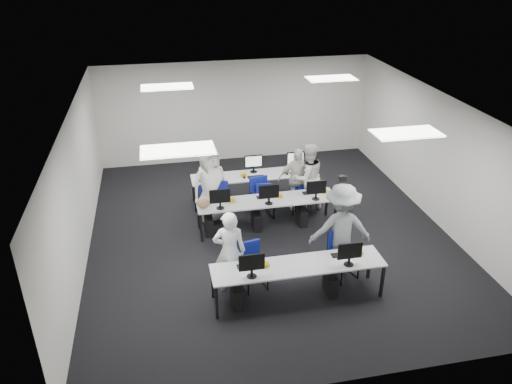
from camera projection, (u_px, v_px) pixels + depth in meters
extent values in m
plane|color=black|center=(269.00, 232.00, 11.52)|extent=(9.00, 9.00, 0.00)
plane|color=white|center=(270.00, 106.00, 10.17)|extent=(9.00, 9.00, 0.00)
cube|color=silver|center=(236.00, 111.00, 14.78)|extent=(8.00, 0.02, 3.00)
cube|color=silver|center=(342.00, 305.00, 6.90)|extent=(8.00, 0.02, 3.00)
cube|color=silver|center=(78.00, 189.00, 10.13)|extent=(0.02, 9.00, 3.00)
cube|color=silver|center=(437.00, 159.00, 11.55)|extent=(0.02, 9.00, 3.00)
cube|color=white|center=(178.00, 150.00, 8.07)|extent=(1.20, 0.60, 0.02)
cube|color=white|center=(406.00, 133.00, 8.78)|extent=(1.20, 0.60, 0.02)
cube|color=white|center=(167.00, 87.00, 11.57)|extent=(1.20, 0.60, 0.02)
cube|color=white|center=(331.00, 78.00, 12.28)|extent=(1.20, 0.60, 0.02)
cube|color=#ABADAF|center=(298.00, 265.00, 9.09)|extent=(3.20, 0.70, 0.03)
cube|color=black|center=(217.00, 303.00, 8.72)|extent=(0.05, 0.05, 0.70)
cube|color=black|center=(213.00, 282.00, 9.24)|extent=(0.05, 0.05, 0.70)
cube|color=black|center=(382.00, 281.00, 9.27)|extent=(0.05, 0.05, 0.70)
cube|color=black|center=(369.00, 263.00, 9.80)|extent=(0.05, 0.05, 0.70)
cube|color=#ABADAF|center=(267.00, 201.00, 11.37)|extent=(3.20, 0.70, 0.03)
cube|color=black|center=(201.00, 228.00, 10.99)|extent=(0.05, 0.05, 0.70)
cube|color=black|center=(199.00, 215.00, 11.52)|extent=(0.05, 0.05, 0.70)
cube|color=black|center=(335.00, 214.00, 11.55)|extent=(0.05, 0.05, 0.70)
cube|color=black|center=(327.00, 202.00, 12.07)|extent=(0.05, 0.05, 0.70)
cube|color=#ABADAF|center=(255.00, 175.00, 12.59)|extent=(3.20, 0.70, 0.03)
cube|color=black|center=(195.00, 199.00, 12.22)|extent=(0.05, 0.05, 0.70)
cube|color=black|center=(193.00, 189.00, 12.74)|extent=(0.05, 0.05, 0.70)
cube|color=black|center=(316.00, 188.00, 12.77)|extent=(0.05, 0.05, 0.70)
cube|color=black|center=(310.00, 178.00, 13.30)|extent=(0.05, 0.05, 0.70)
cube|color=#0D5FAA|center=(252.00, 262.00, 8.63)|extent=(0.46, 0.04, 0.32)
cube|color=black|center=(248.00, 266.00, 9.04)|extent=(0.42, 0.14, 0.02)
ellipsoid|color=black|center=(265.00, 263.00, 9.09)|extent=(0.07, 0.10, 0.04)
cube|color=black|center=(237.00, 296.00, 9.12)|extent=(0.18, 0.40, 0.42)
cube|color=white|center=(350.00, 251.00, 8.95)|extent=(0.46, 0.04, 0.32)
cube|color=black|center=(342.00, 254.00, 9.36)|extent=(0.42, 0.14, 0.02)
ellipsoid|color=black|center=(357.00, 252.00, 9.41)|extent=(0.07, 0.10, 0.04)
cube|color=black|center=(330.00, 283.00, 9.44)|extent=(0.18, 0.40, 0.42)
cube|color=white|center=(220.00, 196.00, 10.87)|extent=(0.46, 0.04, 0.32)
cube|color=black|center=(218.00, 201.00, 11.28)|extent=(0.42, 0.14, 0.02)
ellipsoid|color=black|center=(231.00, 200.00, 11.33)|extent=(0.07, 0.10, 0.04)
cube|color=black|center=(209.00, 226.00, 11.35)|extent=(0.18, 0.40, 0.42)
cube|color=white|center=(269.00, 192.00, 11.07)|extent=(0.46, 0.04, 0.32)
cube|color=black|center=(266.00, 197.00, 11.48)|extent=(0.42, 0.14, 0.02)
ellipsoid|color=black|center=(278.00, 195.00, 11.53)|extent=(0.07, 0.10, 0.04)
cube|color=black|center=(256.00, 221.00, 11.55)|extent=(0.18, 0.40, 0.42)
cube|color=white|center=(316.00, 187.00, 11.27)|extent=(0.46, 0.04, 0.32)
cube|color=black|center=(312.00, 192.00, 11.68)|extent=(0.42, 0.14, 0.02)
ellipsoid|color=black|center=(324.00, 191.00, 11.73)|extent=(0.07, 0.10, 0.04)
cube|color=black|center=(302.00, 216.00, 11.75)|extent=(0.18, 0.40, 0.42)
cube|color=white|center=(210.00, 165.00, 12.41)|extent=(0.46, 0.04, 0.32)
cube|color=black|center=(212.00, 180.00, 12.26)|extent=(0.42, 0.14, 0.02)
ellipsoid|color=black|center=(200.00, 181.00, 12.21)|extent=(0.07, 0.10, 0.04)
cube|color=black|center=(222.00, 196.00, 12.67)|extent=(0.18, 0.40, 0.42)
cube|color=white|center=(253.00, 161.00, 12.61)|extent=(0.46, 0.04, 0.32)
cube|color=black|center=(256.00, 177.00, 12.46)|extent=(0.42, 0.14, 0.02)
ellipsoid|color=black|center=(244.00, 177.00, 12.40)|extent=(0.07, 0.10, 0.04)
cube|color=black|center=(264.00, 192.00, 12.87)|extent=(0.18, 0.40, 0.42)
cube|color=white|center=(295.00, 158.00, 12.81)|extent=(0.46, 0.04, 0.32)
cube|color=black|center=(298.00, 173.00, 12.66)|extent=(0.42, 0.14, 0.02)
ellipsoid|color=black|center=(287.00, 174.00, 12.60)|extent=(0.07, 0.10, 0.04)
cube|color=black|center=(305.00, 188.00, 13.06)|extent=(0.18, 0.40, 0.42)
cube|color=navy|center=(253.00, 266.00, 9.51)|extent=(0.52, 0.51, 0.06)
cube|color=navy|center=(249.00, 249.00, 9.56)|extent=(0.42, 0.14, 0.36)
cube|color=navy|center=(343.00, 255.00, 9.79)|extent=(0.60, 0.59, 0.06)
cube|color=navy|center=(337.00, 238.00, 9.82)|extent=(0.44, 0.21, 0.39)
cube|color=navy|center=(219.00, 203.00, 11.71)|extent=(0.53, 0.51, 0.06)
cube|color=navy|center=(218.00, 189.00, 11.77)|extent=(0.46, 0.12, 0.39)
cube|color=navy|center=(262.00, 198.00, 11.96)|extent=(0.56, 0.54, 0.06)
cube|color=navy|center=(258.00, 184.00, 12.01)|extent=(0.45, 0.14, 0.39)
cube|color=navy|center=(300.00, 196.00, 12.20)|extent=(0.47, 0.46, 0.05)
cube|color=navy|center=(300.00, 185.00, 12.26)|extent=(0.38, 0.13, 0.33)
cube|color=navy|center=(208.00, 197.00, 12.08)|extent=(0.47, 0.46, 0.06)
cube|color=navy|center=(208.00, 191.00, 11.78)|extent=(0.42, 0.09, 0.36)
cube|color=navy|center=(263.00, 195.00, 12.25)|extent=(0.46, 0.45, 0.06)
cube|color=navy|center=(263.00, 190.00, 11.98)|extent=(0.39, 0.10, 0.33)
cube|color=navy|center=(303.00, 190.00, 12.53)|extent=(0.40, 0.38, 0.05)
cube|color=navy|center=(305.00, 184.00, 12.26)|extent=(0.38, 0.05, 0.33)
ellipsoid|color=#A47754|center=(204.00, 202.00, 10.98)|extent=(0.36, 0.26, 0.27)
imported|color=silver|center=(230.00, 252.00, 9.27)|extent=(0.66, 0.48, 1.68)
imported|color=silver|center=(307.00, 177.00, 12.16)|extent=(0.96, 0.83, 1.71)
imported|color=silver|center=(210.00, 184.00, 11.63)|extent=(1.06, 0.87, 1.86)
imported|color=silver|center=(297.00, 179.00, 12.22)|extent=(0.96, 0.48, 1.58)
imported|color=slate|center=(341.00, 229.00, 9.79)|extent=(1.30, 0.83, 1.90)
cube|color=black|center=(343.00, 178.00, 9.49)|extent=(0.16, 0.19, 0.10)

